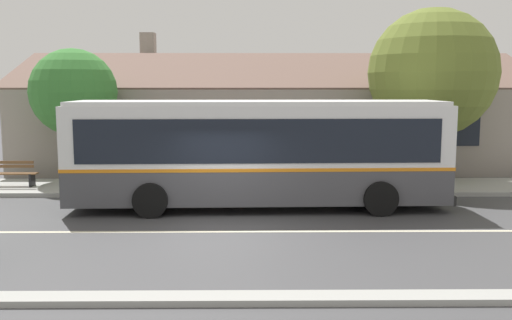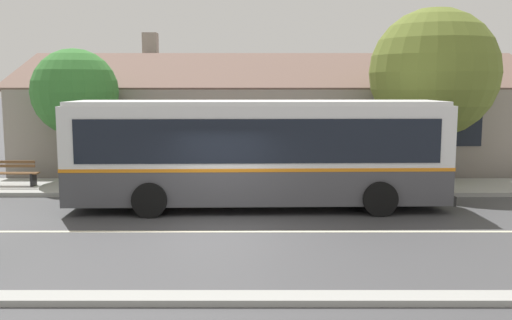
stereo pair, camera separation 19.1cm
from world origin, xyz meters
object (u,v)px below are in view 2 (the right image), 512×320
object	(u,v)px
bench_by_building	(12,174)
street_tree_secondary	(76,95)
bench_down_street	(115,173)
street_tree_primary	(434,76)
transit_bus	(258,151)

from	to	relation	value
bench_by_building	street_tree_secondary	size ratio (longest dim) A/B	0.37
bench_down_street	street_tree_secondary	distance (m)	3.62
street_tree_primary	bench_by_building	bearing A→B (deg)	-174.92
bench_down_street	transit_bus	bearing A→B (deg)	-30.88
transit_bus	bench_down_street	distance (m)	6.09
street_tree_primary	street_tree_secondary	size ratio (longest dim) A/B	1.29
transit_bus	bench_by_building	size ratio (longest dim) A/B	5.97
transit_bus	bench_down_street	world-z (taller)	transit_bus
bench_by_building	bench_down_street	size ratio (longest dim) A/B	1.03
transit_bus	street_tree_primary	xyz separation A→B (m)	(6.53, 4.26, 2.31)
transit_bus	street_tree_secondary	bearing A→B (deg)	146.24
bench_by_building	transit_bus	bearing A→B (deg)	-18.32
street_tree_secondary	street_tree_primary	bearing A→B (deg)	-1.46
transit_bus	bench_by_building	bearing A→B (deg)	161.68
transit_bus	bench_by_building	world-z (taller)	transit_bus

